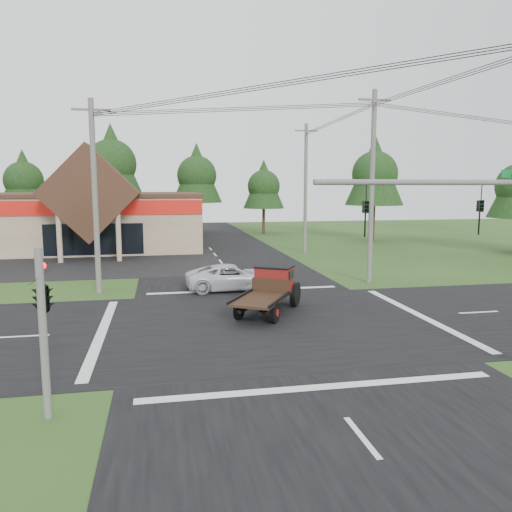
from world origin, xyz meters
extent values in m
plane|color=#264518|center=(0.00, 0.00, 0.00)|extent=(120.00, 120.00, 0.00)
cube|color=black|center=(0.00, 0.00, 0.01)|extent=(12.00, 120.00, 0.02)
cube|color=black|center=(0.00, 0.00, 0.01)|extent=(120.00, 12.00, 0.02)
cube|color=black|center=(-14.00, 19.00, 0.01)|extent=(28.00, 14.00, 0.02)
cube|color=gray|center=(-16.00, 30.00, 2.50)|extent=(30.00, 15.00, 5.00)
cube|color=#3A2517|center=(-16.00, 30.00, 5.05)|extent=(30.40, 15.40, 0.30)
cube|color=#B6150E|center=(-16.00, 22.45, 4.10)|extent=(30.00, 0.12, 1.20)
cube|color=#3A2517|center=(-10.00, 21.50, 5.30)|extent=(7.78, 4.00, 7.78)
cylinder|color=gray|center=(-12.20, 19.80, 2.00)|extent=(0.40, 0.40, 4.00)
cylinder|color=gray|center=(-7.80, 19.80, 2.00)|extent=(0.40, 0.40, 4.00)
cube|color=black|center=(-10.00, 22.48, 1.50)|extent=(8.00, 0.08, 2.60)
cylinder|color=#595651|center=(3.50, -7.50, 6.00)|extent=(8.00, 0.16, 0.16)
imported|color=black|center=(4.50, -7.50, 5.00)|extent=(0.16, 0.20, 1.00)
imported|color=black|center=(1.00, -7.50, 5.00)|extent=(0.16, 0.20, 1.00)
cylinder|color=#595651|center=(-7.50, -7.50, 2.20)|extent=(0.20, 0.20, 4.40)
imported|color=black|center=(-7.50, -7.30, 3.70)|extent=(0.53, 2.48, 1.00)
sphere|color=#FF0C0C|center=(-7.50, -7.15, 3.90)|extent=(0.18, 0.18, 0.18)
cylinder|color=#595651|center=(-8.00, 8.00, 5.25)|extent=(0.30, 0.30, 10.50)
cube|color=#595651|center=(-8.00, 8.00, 9.90)|extent=(2.00, 0.12, 0.12)
cylinder|color=#595651|center=(8.00, 8.00, 5.75)|extent=(0.30, 0.30, 11.50)
cube|color=#595651|center=(8.00, 8.00, 10.90)|extent=(2.00, 0.12, 0.12)
cylinder|color=#595651|center=(8.00, 22.00, 5.60)|extent=(0.30, 0.30, 11.20)
cube|color=#595651|center=(8.00, 22.00, 10.60)|extent=(2.00, 0.12, 0.12)
cylinder|color=#332316|center=(-20.00, 42.00, 1.75)|extent=(0.36, 0.36, 3.50)
cone|color=black|center=(-20.00, 42.00, 6.80)|extent=(5.60, 5.60, 6.60)
sphere|color=black|center=(-20.00, 42.00, 6.50)|extent=(4.40, 4.40, 4.40)
cylinder|color=#332316|center=(-10.00, 41.00, 2.27)|extent=(0.36, 0.36, 4.55)
cone|color=black|center=(-10.00, 41.00, 8.84)|extent=(7.28, 7.28, 8.58)
sphere|color=black|center=(-10.00, 41.00, 8.45)|extent=(5.72, 5.72, 5.72)
cylinder|color=#332316|center=(0.00, 42.00, 1.92)|extent=(0.36, 0.36, 3.85)
cone|color=black|center=(0.00, 42.00, 7.48)|extent=(6.16, 6.16, 7.26)
sphere|color=black|center=(0.00, 42.00, 7.15)|extent=(4.84, 4.84, 4.84)
cylinder|color=#332316|center=(8.00, 40.00, 1.57)|extent=(0.36, 0.36, 3.15)
cone|color=black|center=(8.00, 40.00, 6.12)|extent=(5.04, 5.04, 5.94)
sphere|color=black|center=(8.00, 40.00, 5.85)|extent=(3.96, 3.96, 3.96)
cylinder|color=#332316|center=(18.00, 30.00, 1.92)|extent=(0.36, 0.36, 3.85)
cone|color=black|center=(18.00, 30.00, 7.48)|extent=(6.16, 6.16, 7.26)
sphere|color=black|center=(18.00, 30.00, 7.15)|extent=(4.84, 4.84, 4.84)
imported|color=silver|center=(-0.62, 7.42, 0.73)|extent=(5.33, 2.64, 1.45)
camera|label=1|loc=(-4.54, -20.38, 5.91)|focal=35.00mm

